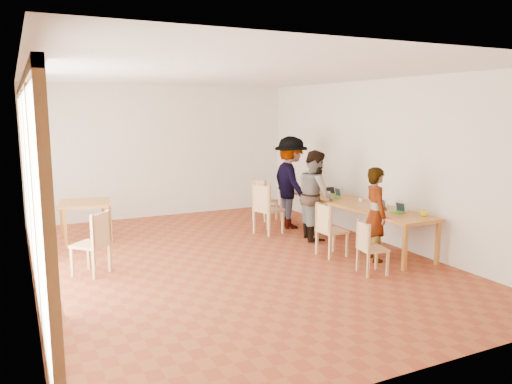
% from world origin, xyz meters
% --- Properties ---
extents(ground, '(8.00, 8.00, 0.00)m').
position_xyz_m(ground, '(0.00, 0.00, 0.00)').
color(ground, brown).
rests_on(ground, ground).
extents(wall_back, '(6.00, 0.10, 3.00)m').
position_xyz_m(wall_back, '(0.00, 4.00, 1.50)').
color(wall_back, silver).
rests_on(wall_back, ground).
extents(wall_front, '(6.00, 0.10, 3.00)m').
position_xyz_m(wall_front, '(0.00, -4.00, 1.50)').
color(wall_front, silver).
rests_on(wall_front, ground).
extents(wall_right, '(0.10, 8.00, 3.00)m').
position_xyz_m(wall_right, '(3.00, 0.00, 1.50)').
color(wall_right, silver).
rests_on(wall_right, ground).
extents(window_wall, '(0.10, 8.00, 3.00)m').
position_xyz_m(window_wall, '(-2.96, 0.00, 1.50)').
color(window_wall, white).
rests_on(window_wall, ground).
extents(ceiling, '(6.00, 8.00, 0.04)m').
position_xyz_m(ceiling, '(0.00, 0.00, 3.02)').
color(ceiling, white).
rests_on(ceiling, wall_back).
extents(communal_table, '(0.80, 4.00, 0.75)m').
position_xyz_m(communal_table, '(2.50, 0.30, 0.70)').
color(communal_table, '#BC6F29').
rests_on(communal_table, ground).
extents(side_table, '(0.90, 0.90, 0.75)m').
position_xyz_m(side_table, '(-1.99, 2.36, 0.67)').
color(side_table, '#BC6F29').
rests_on(side_table, ground).
extents(chair_near, '(0.43, 0.43, 0.43)m').
position_xyz_m(chair_near, '(1.55, -1.52, 0.49)').
color(chair_near, '#DDAE6E').
rests_on(chair_near, ground).
extents(chair_mid, '(0.44, 0.44, 0.48)m').
position_xyz_m(chair_mid, '(1.52, -0.49, 0.55)').
color(chair_mid, '#DDAE6E').
rests_on(chair_mid, ground).
extents(chair_far, '(0.60, 0.60, 0.54)m').
position_xyz_m(chair_far, '(1.27, 1.33, 0.62)').
color(chair_far, '#DDAE6E').
rests_on(chair_far, ground).
extents(chair_empty, '(0.55, 0.55, 0.49)m').
position_xyz_m(chair_empty, '(1.81, 2.52, 0.57)').
color(chair_empty, '#DDAE6E').
rests_on(chair_empty, ground).
extents(chair_spare, '(0.63, 0.63, 0.51)m').
position_xyz_m(chair_spare, '(-2.11, 0.23, 0.59)').
color(chair_spare, '#DDAE6E').
rests_on(chair_spare, ground).
extents(person_near, '(0.52, 0.65, 1.54)m').
position_xyz_m(person_near, '(2.12, -0.99, 0.77)').
color(person_near, gray).
rests_on(person_near, ground).
extents(person_mid, '(0.85, 0.97, 1.70)m').
position_xyz_m(person_mid, '(1.99, 0.63, 0.85)').
color(person_mid, gray).
rests_on(person_mid, ground).
extents(person_far, '(0.83, 1.30, 1.91)m').
position_xyz_m(person_far, '(2.03, 1.64, 0.96)').
color(person_far, gray).
rests_on(person_far, ground).
extents(laptop_near, '(0.24, 0.25, 0.18)m').
position_xyz_m(laptop_near, '(2.62, -0.98, 0.80)').
color(laptop_near, green).
rests_on(laptop_near, communal_table).
extents(laptop_mid, '(0.25, 0.26, 0.18)m').
position_xyz_m(laptop_mid, '(2.59, -0.58, 0.80)').
color(laptop_mid, green).
rests_on(laptop_mid, communal_table).
extents(laptop_far, '(0.19, 0.23, 0.18)m').
position_xyz_m(laptop_far, '(2.59, 0.78, 0.80)').
color(laptop_far, green).
rests_on(laptop_far, communal_table).
extents(yellow_mug, '(0.15, 0.15, 0.10)m').
position_xyz_m(yellow_mug, '(2.77, -1.39, 0.80)').
color(yellow_mug, yellow).
rests_on(yellow_mug, communal_table).
extents(green_bottle, '(0.07, 0.07, 0.28)m').
position_xyz_m(green_bottle, '(2.36, 1.17, 0.89)').
color(green_bottle, '#176B2A').
rests_on(green_bottle, communal_table).
extents(clear_glass, '(0.07, 0.07, 0.09)m').
position_xyz_m(clear_glass, '(2.50, 0.92, 0.80)').
color(clear_glass, silver).
rests_on(clear_glass, communal_table).
extents(condiment_cup, '(0.08, 0.08, 0.06)m').
position_xyz_m(condiment_cup, '(2.69, 0.15, 0.78)').
color(condiment_cup, white).
rests_on(condiment_cup, communal_table).
extents(pink_phone, '(0.05, 0.10, 0.01)m').
position_xyz_m(pink_phone, '(2.18, -1.23, 0.76)').
color(pink_phone, '#D43E75').
rests_on(pink_phone, communal_table).
extents(black_pouch, '(0.16, 0.26, 0.09)m').
position_xyz_m(black_pouch, '(2.83, 1.25, 0.80)').
color(black_pouch, black).
rests_on(black_pouch, communal_table).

